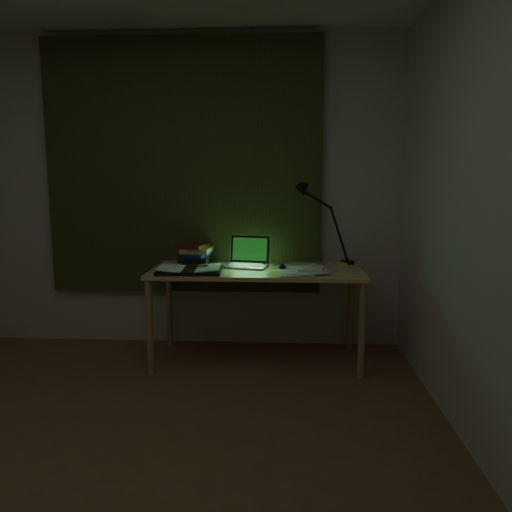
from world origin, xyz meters
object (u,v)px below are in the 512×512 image
Objects in this scene: laptop at (245,252)px; desk at (257,315)px; open_textbook at (190,269)px; book_stack at (195,254)px; desk_lamp at (348,226)px; loose_papers at (304,269)px.

desk is at bearing -24.72° from laptop.
open_textbook is at bearing -137.81° from laptop.
book_stack is 0.43× the size of desk_lamp.
desk is 3.85× the size of loose_papers.
desk_lamp reaches higher than desk.
desk is 2.61× the size of desk_lamp.
book_stack is (-0.49, 0.16, 0.44)m from desk.
desk_lamp is at bearing 16.65° from open_textbook.
loose_papers is (0.83, -0.20, -0.07)m from book_stack.
open_textbook is 0.33m from book_stack.
laptop is at bearing -155.98° from desk_lamp.
book_stack reaches higher than open_textbook.
book_stack is 0.64× the size of loose_papers.
laptop is 0.46m from loose_papers.
desk is 3.42× the size of open_textbook.
open_textbook is (-0.38, -0.22, -0.09)m from laptop.
open_textbook reaches higher than desk.
laptop is at bearing 166.71° from loose_papers.
book_stack is (-0.02, 0.32, 0.07)m from open_textbook.
loose_papers is (0.34, -0.04, 0.36)m from desk.
laptop is at bearing -13.64° from book_stack.
laptop is 0.79× the size of open_textbook.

